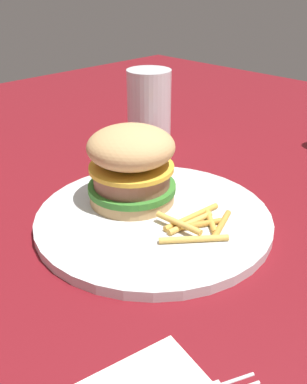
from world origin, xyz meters
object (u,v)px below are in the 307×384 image
(plate, at_px, (154,218))
(fries_pile, at_px, (197,225))
(drink_glass, at_px, (149,110))
(sandwich, at_px, (133,164))

(plate, xyz_separation_m, fries_pile, (-0.01, 0.06, 0.01))
(fries_pile, bearing_deg, plate, -76.96)
(drink_glass, bearing_deg, fries_pile, 55.59)
(sandwich, bearing_deg, drink_glass, -139.11)
(plate, distance_m, drink_glass, 0.28)
(plate, height_order, sandwich, sandwich)
(plate, relative_size, sandwich, 2.57)
(sandwich, distance_m, fries_pile, 0.11)
(plate, bearing_deg, sandwich, -100.71)
(sandwich, distance_m, drink_glass, 0.24)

